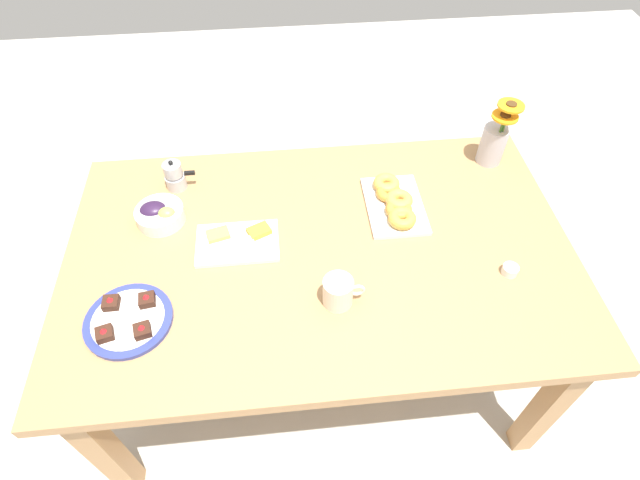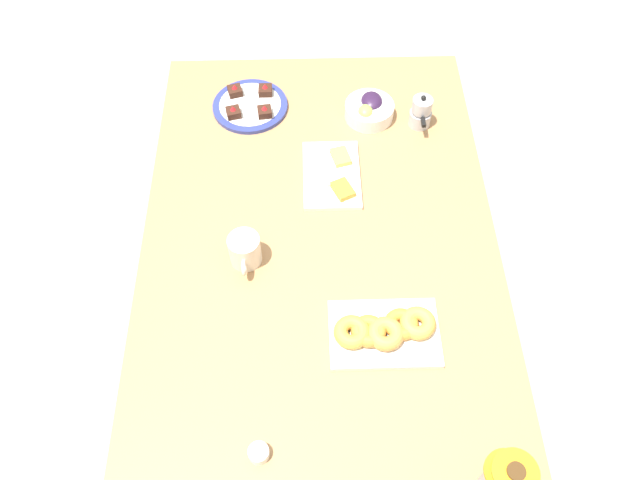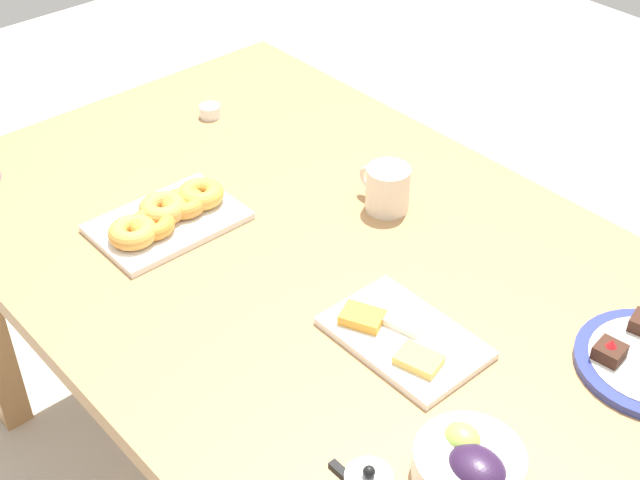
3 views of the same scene
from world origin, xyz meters
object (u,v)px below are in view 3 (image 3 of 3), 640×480
cheese_platter (402,336)px  dining_table (320,292)px  croissant_platter (167,215)px  jam_cup_honey (210,111)px  coffee_mug (387,188)px  grape_bowl (469,465)px

cheese_platter → dining_table: bearing=-10.1°
croissant_platter → jam_cup_honey: croissant_platter is taller
coffee_mug → jam_cup_honey: bearing=5.3°
dining_table → grape_bowl: grape_bowl is taller
dining_table → coffee_mug: size_ratio=13.12×
coffee_mug → croissant_platter: size_ratio=0.43×
coffee_mug → cheese_platter: 0.38m
croissant_platter → jam_cup_honey: size_ratio=5.95×
dining_table → jam_cup_honey: jam_cup_honey is taller
dining_table → coffee_mug: coffee_mug is taller
dining_table → croissant_platter: croissant_platter is taller
croissant_platter → dining_table: bearing=-150.0°
dining_table → cheese_platter: (-0.26, 0.05, 0.10)m
cheese_platter → croissant_platter: 0.54m
cheese_platter → croissant_platter: croissant_platter is taller
dining_table → croissant_platter: bearing=30.0°
cheese_platter → coffee_mug: bearing=-40.9°
grape_bowl → croissant_platter: size_ratio=0.55×
dining_table → coffee_mug: bearing=-81.1°
coffee_mug → croissant_platter: coffee_mug is taller
grape_bowl → croissant_platter: bearing=-1.3°
dining_table → jam_cup_honey: 0.59m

